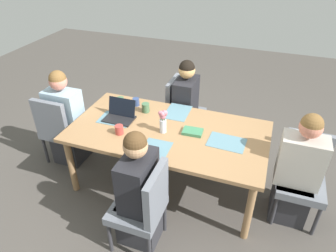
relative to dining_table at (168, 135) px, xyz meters
name	(u,v)px	position (x,y,z in m)	size (l,w,h in m)	color
ground_plane	(168,182)	(0.00, 0.00, -0.66)	(10.00, 10.00, 0.00)	#4C4742
dining_table	(168,135)	(0.00, 0.00, 0.00)	(2.04, 1.08, 0.73)	#9E754C
chair_near_left_near	(144,205)	(0.08, -0.83, -0.16)	(0.44, 0.44, 0.90)	slate
person_near_left_near	(139,196)	(0.01, -0.77, -0.13)	(0.36, 0.40, 1.19)	#2D2D33
chair_far_left_mid	(181,109)	(-0.12, 0.85, -0.16)	(0.44, 0.44, 0.90)	slate
person_far_left_mid	(185,110)	(-0.05, 0.79, -0.13)	(0.36, 0.40, 1.19)	#2D2D33
chair_head_left_left_far	(59,127)	(-1.36, -0.06, -0.16)	(0.44, 0.44, 0.90)	slate
person_head_left_left_far	(67,123)	(-1.30, 0.02, -0.13)	(0.40, 0.36, 1.19)	#2D2D33
chair_head_right_right_near	(302,173)	(1.36, 0.05, -0.16)	(0.44, 0.44, 0.90)	slate
person_head_right_right_near	(296,175)	(1.30, -0.02, -0.13)	(0.40, 0.36, 1.19)	#2D2D33
flower_vase	(163,119)	(-0.04, -0.05, 0.22)	(0.09, 0.09, 0.26)	silver
placemat_near_left_near	(155,151)	(0.00, -0.37, 0.07)	(0.36, 0.26, 0.00)	slate
placemat_far_left_mid	(177,112)	(-0.02, 0.38, 0.07)	(0.36, 0.26, 0.00)	slate
placemat_head_left_left_far	(116,119)	(-0.61, 0.01, 0.07)	(0.36, 0.26, 0.00)	slate
placemat_head_right_right_near	(227,142)	(0.61, -0.01, 0.07)	(0.36, 0.26, 0.00)	slate
laptop_head_left_left_far	(120,115)	(-0.57, 0.03, 0.11)	(0.32, 0.22, 0.21)	black
coffee_mug_near_left	(146,108)	(-0.37, 0.27, 0.12)	(0.09, 0.09, 0.10)	#47704C
coffee_mug_near_right	(136,102)	(-0.53, 0.37, 0.11)	(0.08, 0.08, 0.09)	#33477A
coffee_mug_centre_left	(120,102)	(-0.70, 0.29, 0.12)	(0.09, 0.09, 0.11)	#47704C
coffee_mug_centre_right	(119,130)	(-0.44, -0.23, 0.12)	(0.09, 0.09, 0.09)	#AD3D38
book_red_cover	(193,132)	(0.25, 0.03, 0.08)	(0.20, 0.14, 0.03)	#3D7F56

